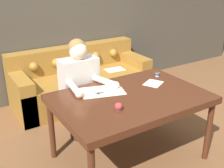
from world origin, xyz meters
name	(u,v)px	position (x,y,z in m)	size (l,w,h in m)	color
ground_plane	(135,155)	(0.00, 0.00, 0.00)	(16.00, 16.00, 0.00)	brown
wall_back	(58,13)	(0.00, 2.02, 1.30)	(8.00, 0.06, 2.60)	#474238
dining_table	(131,102)	(-0.08, 0.01, 0.68)	(1.51, 1.02, 0.74)	#472314
couch	(81,82)	(0.14, 1.61, 0.30)	(2.07, 0.81, 0.81)	olive
person	(80,90)	(-0.33, 0.66, 0.62)	(0.51, 0.61, 1.22)	#33281E
pattern_paper_main	(102,91)	(-0.27, 0.25, 0.75)	(0.50, 0.39, 0.00)	beige
pattern_paper_offcut	(153,83)	(0.32, 0.14, 0.75)	(0.26, 0.25, 0.00)	beige
scissors	(101,93)	(-0.30, 0.22, 0.75)	(0.20, 0.10, 0.01)	silver
thread_spool	(157,74)	(0.50, 0.28, 0.77)	(0.04, 0.04, 0.05)	#3366B2
pin_cushion	(119,107)	(-0.35, -0.18, 0.78)	(0.07, 0.07, 0.07)	#4C3828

